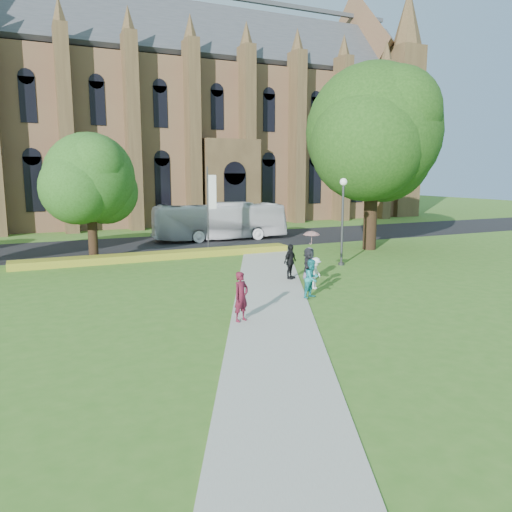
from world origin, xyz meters
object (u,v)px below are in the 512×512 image
large_tree (373,133)px  tour_coach (220,221)px  streetlamp (343,211)px  pedestrian_0 (241,297)px

large_tree → tour_coach: size_ratio=1.19×
streetlamp → tour_coach: (-2.69, 13.80, -1.73)m
tour_coach → pedestrian_0: (-7.43, -22.08, -0.59)m
tour_coach → pedestrian_0: bearing=164.5°
tour_coach → pedestrian_0: 23.30m
large_tree → tour_coach: large_tree is taller
pedestrian_0 → streetlamp: bearing=15.5°
streetlamp → tour_coach: bearing=101.0°
large_tree → tour_coach: (-8.19, 9.30, -6.80)m
large_tree → pedestrian_0: (-15.61, -12.78, -7.38)m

